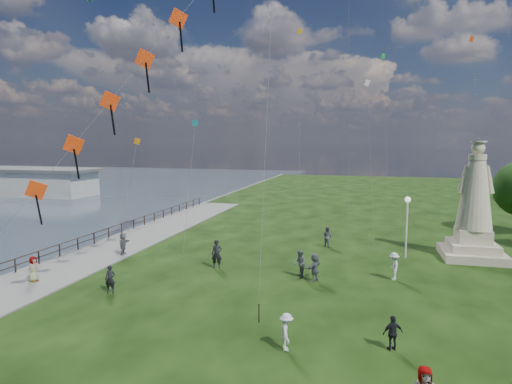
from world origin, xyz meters
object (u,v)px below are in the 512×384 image
(person_10, at_px, (34,271))
(person_8, at_px, (394,266))
(person_2, at_px, (286,332))
(person_11, at_px, (315,267))
(person_0, at_px, (110,279))
(statue, at_px, (474,215))
(person_7, at_px, (327,237))
(lamppost, at_px, (407,214))
(person_5, at_px, (123,245))
(person_1, at_px, (300,264))
(person_6, at_px, (217,254))
(pier_pavilion, at_px, (13,181))
(person_3, at_px, (393,333))

(person_10, bearing_deg, person_8, -66.34)
(person_2, bearing_deg, person_11, -17.19)
(person_0, relative_size, person_11, 0.90)
(person_0, bearing_deg, person_11, 6.80)
(statue, height_order, person_2, statue)
(person_7, distance_m, person_11, 8.70)
(person_8, distance_m, person_11, 4.85)
(person_7, bearing_deg, person_8, 159.02)
(lamppost, xyz_separation_m, person_2, (-5.66, -15.68, -2.46))
(lamppost, bearing_deg, person_5, -166.53)
(lamppost, bearing_deg, person_1, -136.32)
(lamppost, xyz_separation_m, person_10, (-21.72, -11.58, -2.46))
(person_0, distance_m, person_2, 11.44)
(person_1, height_order, person_7, person_1)
(person_6, bearing_deg, person_11, -25.70)
(person_1, bearing_deg, person_2, -14.84)
(pier_pavilion, bearing_deg, person_0, -40.64)
(pier_pavilion, relative_size, person_2, 19.70)
(person_7, relative_size, person_10, 1.08)
(person_1, distance_m, person_3, 9.70)
(person_0, height_order, person_11, person_11)
(pier_pavilion, xyz_separation_m, person_5, (39.90, -30.37, -1.03))
(person_1, xyz_separation_m, person_3, (5.14, -8.22, -0.13))
(person_2, xyz_separation_m, person_6, (-6.62, 9.79, 0.20))
(person_1, xyz_separation_m, person_2, (1.00, -9.33, -0.09))
(pier_pavilion, height_order, person_11, pier_pavilion)
(lamppost, distance_m, person_1, 9.50)
(person_7, bearing_deg, statue, -147.82)
(pier_pavilion, bearing_deg, person_11, -30.85)
(person_2, height_order, person_8, person_8)
(lamppost, distance_m, person_8, 5.94)
(person_8, xyz_separation_m, person_11, (-4.62, -1.47, 0.01))
(person_8, bearing_deg, person_11, -78.10)
(pier_pavilion, xyz_separation_m, person_1, (53.24, -31.93, -0.99))
(pier_pavilion, relative_size, person_8, 17.74)
(person_11, bearing_deg, lamppost, 162.49)
(person_3, height_order, person_11, person_11)
(person_3, distance_m, person_11, 8.81)
(person_2, xyz_separation_m, person_8, (4.60, 10.34, 0.08))
(person_8, bearing_deg, person_10, -78.97)
(person_8, bearing_deg, lamppost, 163.03)
(pier_pavilion, bearing_deg, person_2, -37.25)
(pier_pavilion, xyz_separation_m, person_0, (43.49, -37.33, -1.07))
(statue, xyz_separation_m, person_1, (-11.26, -7.59, -2.32))
(lamppost, relative_size, person_1, 2.61)
(person_5, bearing_deg, person_0, -161.92)
(person_0, bearing_deg, lamppost, 17.68)
(person_7, xyz_separation_m, person_8, (4.74, -7.23, 0.02))
(person_11, bearing_deg, person_8, 129.98)
(person_7, bearing_deg, person_0, 87.90)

